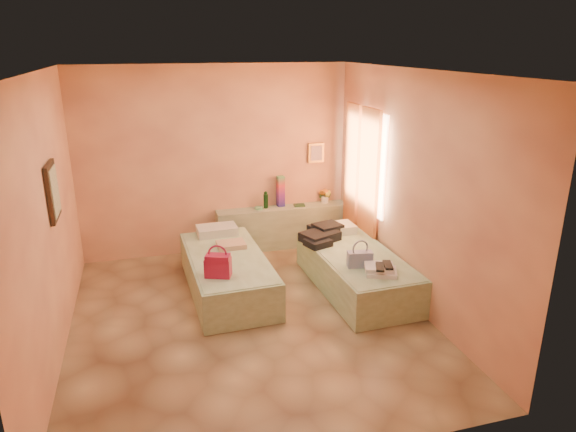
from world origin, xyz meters
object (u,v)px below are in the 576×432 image
(flower_vase, at_px, (325,195))
(headboard_ledge, at_px, (283,227))
(water_bottle, at_px, (266,200))
(towel_stack, at_px, (381,270))
(magenta_handbag, at_px, (218,265))
(bed_left, at_px, (227,273))
(bed_right, at_px, (356,271))
(green_book, at_px, (299,205))
(blue_handbag, at_px, (360,259))

(flower_vase, bearing_deg, headboard_ledge, -174.94)
(water_bottle, height_order, towel_stack, water_bottle)
(flower_vase, height_order, magenta_handbag, flower_vase)
(headboard_ledge, bearing_deg, magenta_handbag, -124.36)
(towel_stack, bearing_deg, flower_vase, 86.15)
(bed_left, xyz_separation_m, bed_right, (1.62, -0.39, 0.00))
(bed_right, xyz_separation_m, flower_vase, (0.20, 1.76, 0.53))
(water_bottle, bearing_deg, headboard_ledge, -8.81)
(green_book, xyz_separation_m, magenta_handbag, (-1.56, -1.87, -0.03))
(blue_handbag, distance_m, towel_stack, 0.31)
(bed_left, relative_size, blue_handbag, 6.69)
(bed_left, bearing_deg, magenta_handbag, -110.04)
(bed_left, height_order, water_bottle, water_bottle)
(water_bottle, relative_size, blue_handbag, 0.83)
(headboard_ledge, xyz_separation_m, bed_right, (0.52, -1.70, -0.08))
(water_bottle, xyz_separation_m, magenta_handbag, (-1.03, -1.92, -0.14))
(bed_right, distance_m, magenta_handbag, 1.86)
(water_bottle, height_order, blue_handbag, water_bottle)
(bed_right, bearing_deg, blue_handbag, -110.74)
(green_book, bearing_deg, headboard_ledge, -176.73)
(water_bottle, bearing_deg, green_book, -5.58)
(bed_right, relative_size, magenta_handbag, 6.80)
(magenta_handbag, bearing_deg, flower_vase, 65.07)
(bed_left, height_order, green_book, green_book)
(water_bottle, distance_m, towel_stack, 2.52)
(headboard_ledge, xyz_separation_m, bed_left, (-1.10, -1.31, -0.08))
(headboard_ledge, distance_m, magenta_handbag, 2.30)
(green_book, height_order, magenta_handbag, magenta_handbag)
(headboard_ledge, relative_size, flower_vase, 7.82)
(bed_left, bearing_deg, towel_stack, -33.87)
(flower_vase, height_order, blue_handbag, flower_vase)
(flower_vase, bearing_deg, bed_right, -96.32)
(flower_vase, height_order, towel_stack, flower_vase)
(flower_vase, bearing_deg, blue_handbag, -98.60)
(green_book, bearing_deg, bed_right, -75.64)
(headboard_ledge, height_order, bed_right, headboard_ledge)
(green_book, distance_m, blue_handbag, 2.07)
(bed_left, distance_m, towel_stack, 1.98)
(flower_vase, xyz_separation_m, magenta_handbag, (-2.01, -1.95, -0.14))
(bed_left, height_order, magenta_handbag, magenta_handbag)
(bed_left, height_order, towel_stack, towel_stack)
(bed_left, distance_m, magenta_handbag, 0.72)
(bed_left, bearing_deg, water_bottle, 55.99)
(headboard_ledge, relative_size, magenta_handbag, 6.97)
(bed_right, height_order, towel_stack, towel_stack)
(headboard_ledge, bearing_deg, flower_vase, 5.06)
(bed_right, relative_size, flower_vase, 7.63)
(bed_right, bearing_deg, headboard_ledge, 105.23)
(green_book, xyz_separation_m, towel_stack, (0.29, -2.33, -0.11))
(headboard_ledge, xyz_separation_m, blue_handbag, (0.40, -2.08, 0.27))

